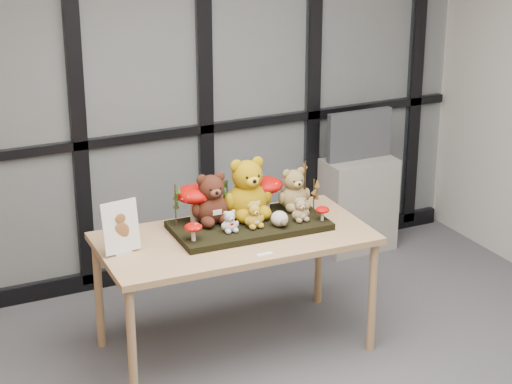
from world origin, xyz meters
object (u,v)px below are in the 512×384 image
bear_beige_small (300,209)px  sign_holder (121,229)px  bear_brown_medium (211,195)px  diorama_tray (249,226)px  bear_pooh_yellow (247,184)px  display_table (235,246)px  bear_tan_back (293,186)px  monitor (359,135)px  bear_small_yellow (254,214)px  plush_cream_hedgehog (280,218)px  mushroom_back_left (194,202)px  cabinet (358,204)px  mushroom_back_right (266,192)px  bear_white_bow (230,220)px  mushroom_front_left (193,231)px  mushroom_front_right (322,213)px

bear_beige_small → sign_holder: 1.09m
bear_brown_medium → diorama_tray: bearing=-25.6°
bear_pooh_yellow → bear_brown_medium: size_ratio=1.20×
display_table → sign_holder: bearing=178.4°
bear_tan_back → monitor: (1.00, 0.85, -0.03)m
bear_brown_medium → bear_beige_small: size_ratio=2.22×
diorama_tray → bear_small_yellow: size_ratio=5.58×
plush_cream_hedgehog → bear_beige_small: bearing=10.9°
mushroom_back_left → cabinet: size_ratio=0.35×
bear_pooh_yellow → diorama_tray: bearing=-105.8°
mushroom_back_right → bear_brown_medium: bearing=-173.1°
bear_beige_small → mushroom_back_left: (-0.57, 0.26, 0.05)m
bear_pooh_yellow → monitor: bearing=34.8°
bear_tan_back → cabinet: size_ratio=0.40×
bear_brown_medium → cabinet: (1.55, 0.83, -0.60)m
display_table → bear_white_bow: size_ratio=11.28×
bear_white_bow → bear_beige_small: bear_beige_small is taller
bear_pooh_yellow → mushroom_front_left: (-0.43, -0.21, -0.15)m
diorama_tray → bear_brown_medium: 0.29m
mushroom_back_right → bear_pooh_yellow: bearing=-161.9°
bear_small_yellow → mushroom_back_right: bearing=51.6°
mushroom_front_left → monitor: monitor is taller
mushroom_front_left → cabinet: 2.10m
sign_holder → cabinet: 2.41m
display_table → bear_small_yellow: bear_small_yellow is taller
mushroom_front_right → mushroom_back_left: bearing=155.6°
sign_holder → bear_tan_back: bearing=-2.3°
cabinet → monitor: 0.54m
bear_small_yellow → cabinet: bear_small_yellow is taller
bear_small_yellow → mushroom_back_right: size_ratio=0.72×
diorama_tray → sign_holder: bearing=-177.0°
bear_pooh_yellow → mushroom_front_right: bear_pooh_yellow is taller
bear_small_yellow → cabinet: size_ratio=0.23×
mushroom_front_left → mushroom_front_right: bearing=-3.3°
bear_tan_back → sign_holder: 1.15m
sign_holder → cabinet: size_ratio=0.43×
bear_white_bow → bear_beige_small: size_ratio=0.94×
bear_brown_medium → bear_beige_small: bear_brown_medium is taller
bear_pooh_yellow → bear_white_bow: (-0.19, -0.18, -0.13)m
mushroom_back_right → sign_holder: 1.00m
bear_beige_small → cabinet: 1.57m
bear_beige_small → cabinet: bear_beige_small is taller
bear_tan_back → monitor: 1.32m
display_table → mushroom_back_right: 0.43m
bear_white_bow → mushroom_back_right: mushroom_back_right is taller
bear_beige_small → mushroom_front_right: (0.12, -0.05, -0.03)m
bear_tan_back → bear_white_bow: size_ratio=1.99×
display_table → plush_cream_hedgehog: (0.26, -0.07, 0.16)m
bear_white_bow → bear_small_yellow: bearing=2.2°
plush_cream_hedgehog → mushroom_back_right: bearing=81.9°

